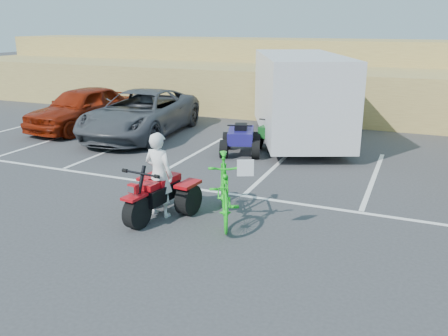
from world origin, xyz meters
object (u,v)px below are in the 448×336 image
at_px(rider, 159,175).
at_px(red_car, 82,108).
at_px(grey_pickup, 141,113).
at_px(cargo_trailer, 299,95).
at_px(quad_atv_blue, 241,153).
at_px(red_trike_atv, 156,217).
at_px(quad_atv_green, 277,147).
at_px(green_dirt_bike, 224,189).

bearing_deg(rider, red_car, -35.43).
xyz_separation_m(grey_pickup, cargo_trailer, (5.41, 1.36, 0.77)).
bearing_deg(cargo_trailer, quad_atv_blue, -141.14).
height_order(rider, cargo_trailer, cargo_trailer).
xyz_separation_m(red_car, quad_atv_blue, (6.89, -1.06, -0.81)).
bearing_deg(quad_atv_blue, red_car, 153.52).
distance_m(red_trike_atv, quad_atv_green, 6.68).
relative_size(grey_pickup, quad_atv_green, 3.69).
xyz_separation_m(red_trike_atv, quad_atv_green, (0.64, 6.65, 0.00)).
bearing_deg(quad_atv_blue, grey_pickup, 149.53).
bearing_deg(red_trike_atv, cargo_trailer, 88.77).
xyz_separation_m(green_dirt_bike, cargo_trailer, (-0.31, 7.29, 0.90)).
bearing_deg(rider, green_dirt_bike, -160.91).
relative_size(rider, quad_atv_green, 1.15).
xyz_separation_m(red_trike_atv, rider, (0.02, 0.15, 0.90)).
distance_m(green_dirt_bike, quad_atv_green, 6.28).
height_order(rider, quad_atv_green, rider).
bearing_deg(cargo_trailer, quad_atv_green, -133.71).
relative_size(red_car, quad_atv_blue, 2.96).
height_order(green_dirt_bike, cargo_trailer, cargo_trailer).
height_order(rider, quad_atv_blue, rider).
distance_m(cargo_trailer, quad_atv_green, 1.96).
relative_size(red_trike_atv, cargo_trailer, 0.26).
xyz_separation_m(red_trike_atv, red_car, (-7.05, 6.49, 0.81)).
distance_m(grey_pickup, quad_atv_green, 5.08).
distance_m(green_dirt_bike, red_car, 10.36).
bearing_deg(green_dirt_bike, cargo_trailer, 67.50).
xyz_separation_m(green_dirt_bike, quad_atv_blue, (-1.53, 4.98, -0.68)).
height_order(cargo_trailer, quad_atv_blue, cargo_trailer).
xyz_separation_m(grey_pickup, quad_atv_green, (5.01, 0.27, -0.80)).
distance_m(rider, cargo_trailer, 7.69).
bearing_deg(red_car, red_trike_atv, -37.82).
bearing_deg(green_dirt_bike, grey_pickup, 109.03).
relative_size(cargo_trailer, quad_atv_blue, 4.21).
bearing_deg(green_dirt_bike, red_trike_atv, 173.35).
distance_m(red_trike_atv, rider, 0.91).
height_order(red_car, quad_atv_green, red_car).
bearing_deg(red_trike_atv, quad_atv_blue, 98.24).
distance_m(red_trike_atv, quad_atv_blue, 5.43).
bearing_deg(quad_atv_green, green_dirt_bike, -74.56).
bearing_deg(green_dirt_bike, quad_atv_green, 71.62).
xyz_separation_m(cargo_trailer, quad_atv_blue, (-1.21, -2.31, -1.58)).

